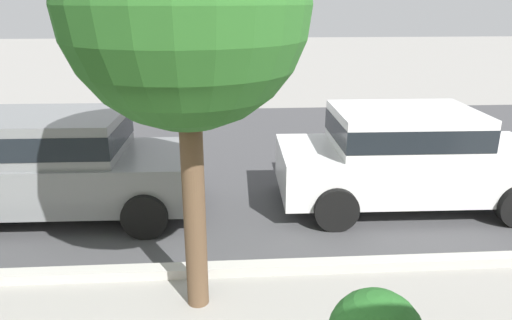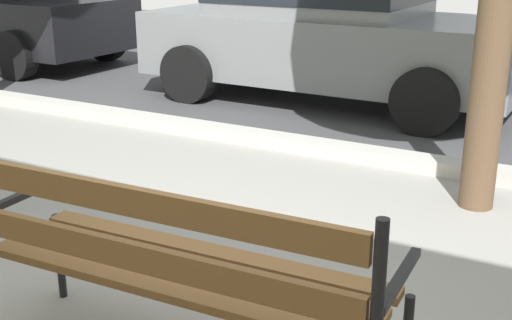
% 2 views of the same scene
% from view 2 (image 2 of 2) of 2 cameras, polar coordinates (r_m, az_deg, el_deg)
% --- Properties ---
extents(street_surface, '(60.00, 9.00, 0.01)m').
position_cam_2_polar(street_surface, '(9.87, 19.75, 7.12)').
color(street_surface, '#424244').
rests_on(street_surface, ground).
extents(curb_stone, '(60.00, 0.20, 0.12)m').
position_cam_2_polar(curb_stone, '(5.49, 11.46, 0.12)').
color(curb_stone, '#B2AFA8').
rests_on(curb_stone, ground).
extents(park_bench, '(1.82, 0.60, 0.95)m').
position_cam_2_polar(park_bench, '(2.67, -7.36, -8.44)').
color(park_bench, brown).
rests_on(park_bench, ground).
extents(parked_car_grey, '(4.13, 1.98, 1.56)m').
position_cam_2_polar(parked_car_grey, '(7.53, 6.09, 11.35)').
color(parked_car_grey, slate).
rests_on(parked_car_grey, ground).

